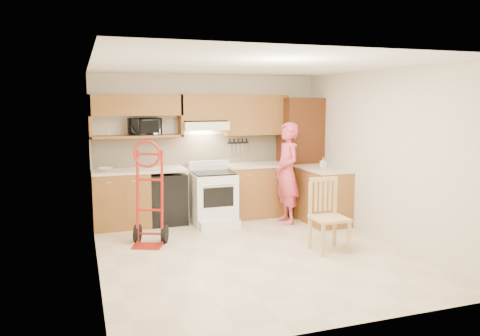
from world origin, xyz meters
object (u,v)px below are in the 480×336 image
microwave (145,127)px  range (214,194)px  person (287,173)px  hand_truck (148,199)px  dining_chair (330,216)px

microwave → range: 1.60m
range → person: bearing=-14.7°
microwave → hand_truck: size_ratio=0.37×
person → range: bearing=-103.4°
range → hand_truck: hand_truck is taller
microwave → person: bearing=-24.2°
microwave → hand_truck: microwave is taller
microwave → person: microwave is taller
range → dining_chair: bearing=-59.6°
dining_chair → person: bearing=88.0°
person → dining_chair: (-0.07, -1.56, -0.35)m
range → person: (1.17, -0.31, 0.33)m
hand_truck → microwave: bearing=105.6°
microwave → dining_chair: size_ratio=0.50×
dining_chair → microwave: bearing=133.3°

